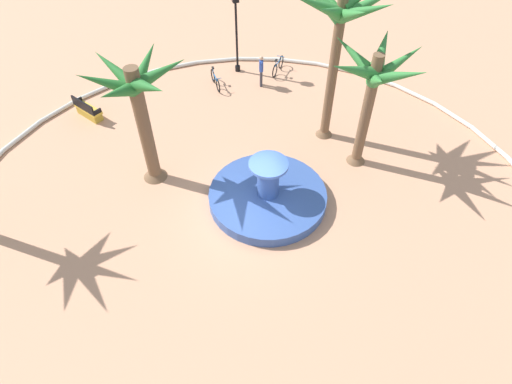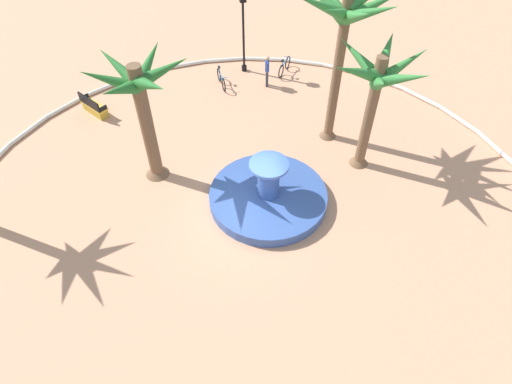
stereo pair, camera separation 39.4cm
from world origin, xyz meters
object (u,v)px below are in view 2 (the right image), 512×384
at_px(fountain, 268,196).
at_px(bench_east, 94,107).
at_px(palm_tree_mid_plaza, 377,84).
at_px(palm_tree_far_side, 140,98).
at_px(bicycle_red_frame, 221,79).
at_px(bicycle_by_lamppost, 284,66).
at_px(palm_tree_by_curb, 346,21).
at_px(lamppost, 243,26).
at_px(person_cyclist_helmet, 267,70).

xyz_separation_m(fountain, bench_east, (6.79, -7.69, 0.05)).
xyz_separation_m(palm_tree_mid_plaza, bench_east, (11.23, -6.45, -3.63)).
distance_m(palm_tree_mid_plaza, palm_tree_far_side, 8.73).
relative_size(palm_tree_mid_plaza, bicycle_red_frame, 3.11).
bearing_deg(bicycle_by_lamppost, palm_tree_mid_plaza, 98.11).
relative_size(palm_tree_mid_plaza, palm_tree_far_side, 0.99).
bearing_deg(bicycle_by_lamppost, fountain, 70.04).
height_order(palm_tree_far_side, bench_east, palm_tree_far_side).
bearing_deg(bench_east, palm_tree_by_curb, 157.59).
bearing_deg(palm_tree_mid_plaza, fountain, 15.57).
distance_m(fountain, bicycle_by_lamppost, 9.71).
height_order(bench_east, lamppost, lamppost).
bearing_deg(palm_tree_far_side, palm_tree_by_curb, -174.82).
height_order(palm_tree_by_curb, bicycle_red_frame, palm_tree_by_curb).
relative_size(palm_tree_mid_plaza, person_cyclist_helmet, 3.13).
distance_m(fountain, bench_east, 10.26).
relative_size(palm_tree_by_curb, bicycle_by_lamppost, 4.93).
xyz_separation_m(palm_tree_mid_plaza, person_cyclist_helmet, (2.38, -6.86, -3.02)).
bearing_deg(palm_tree_mid_plaza, bicycle_red_frame, -57.50).
height_order(fountain, palm_tree_mid_plaza, palm_tree_mid_plaza).
relative_size(palm_tree_far_side, bench_east, 3.39).
bearing_deg(person_cyclist_helmet, palm_tree_mid_plaza, 109.16).
bearing_deg(palm_tree_by_curb, lamppost, -68.65).
bearing_deg(lamppost, bench_east, 15.30).
bearing_deg(bicycle_by_lamppost, bench_east, 8.12).
xyz_separation_m(palm_tree_by_curb, palm_tree_mid_plaza, (-0.67, 2.09, -1.53)).
bearing_deg(palm_tree_far_side, person_cyclist_helmet, -138.66).
bearing_deg(person_cyclist_helmet, bicycle_by_lamppost, -140.77).
height_order(bench_east, person_cyclist_helmet, person_cyclist_helmet).
xyz_separation_m(palm_tree_by_curb, person_cyclist_helmet, (1.72, -4.77, -4.55)).
height_order(bicycle_red_frame, person_cyclist_helmet, person_cyclist_helmet).
bearing_deg(person_cyclist_helmet, bicycle_red_frame, -13.57).
height_order(bicycle_red_frame, bicycle_by_lamppost, same).
distance_m(lamppost, person_cyclist_helmet, 2.55).
bearing_deg(lamppost, person_cyclist_helmet, 115.33).
bearing_deg(bicycle_red_frame, lamppost, -141.25).
distance_m(bench_east, lamppost, 8.60).
height_order(palm_tree_mid_plaza, person_cyclist_helmet, palm_tree_mid_plaza).
distance_m(palm_tree_mid_plaza, person_cyclist_helmet, 7.87).
bearing_deg(bench_east, palm_tree_far_side, 117.19).
xyz_separation_m(bench_east, person_cyclist_helmet, (-8.85, -0.41, 0.61)).
xyz_separation_m(lamppost, bicycle_by_lamppost, (-2.10, 0.75, -2.20)).
bearing_deg(bicycle_red_frame, palm_tree_by_curb, 127.31).
xyz_separation_m(bicycle_red_frame, person_cyclist_helmet, (-2.35, 0.57, 0.57)).
bearing_deg(palm_tree_far_side, lamppost, -126.61).
distance_m(palm_tree_by_curb, bicycle_by_lamppost, 7.75).
height_order(bench_east, bicycle_red_frame, bench_east).
distance_m(fountain, palm_tree_by_curb, 7.24).
xyz_separation_m(bicycle_by_lamppost, person_cyclist_helmet, (1.26, 1.03, 0.57)).
bearing_deg(palm_tree_far_side, palm_tree_mid_plaza, 170.97).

